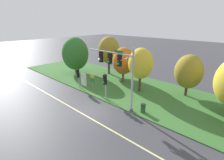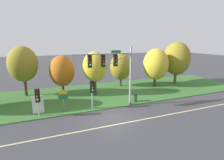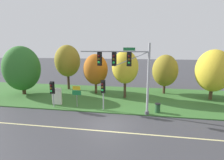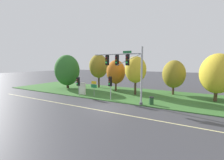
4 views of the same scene
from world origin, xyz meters
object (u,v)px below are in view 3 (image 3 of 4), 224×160
at_px(tree_behind_signpost, 96,69).
at_px(tree_tall_centre, 165,71).
at_px(pedestrian_signal_further_along, 103,89).
at_px(trash_bin, 158,108).
at_px(tree_right_far, 213,71).
at_px(tree_left_of_mast, 68,61).
at_px(route_sign_post, 77,93).
at_px(traffic_signal_mast, 127,67).
at_px(info_kiosk, 57,96).
at_px(pedestrian_signal_near_kerb, 52,89).
at_px(tree_mid_verge, 125,67).
at_px(tree_nearest_road, 22,68).

xyz_separation_m(tree_behind_signpost, tree_tall_centre, (9.45, 1.53, -0.15)).
xyz_separation_m(pedestrian_signal_further_along, trash_bin, (5.50, 0.32, -1.82)).
bearing_deg(tree_right_far, tree_left_of_mast, 173.77).
distance_m(route_sign_post, trash_bin, 8.63).
relative_size(traffic_signal_mast, info_kiosk, 3.59).
bearing_deg(info_kiosk, tree_behind_signpost, 59.84).
bearing_deg(pedestrian_signal_near_kerb, tree_behind_signpost, 64.57).
bearing_deg(pedestrian_signal_near_kerb, traffic_signal_mast, -2.07).
height_order(route_sign_post, trash_bin, route_sign_post).
bearing_deg(pedestrian_signal_further_along, info_kiosk, 170.00).
height_order(tree_behind_signpost, tree_mid_verge, tree_mid_verge).
xyz_separation_m(pedestrian_signal_near_kerb, trash_bin, (11.03, 0.40, -1.55)).
bearing_deg(tree_tall_centre, tree_behind_signpost, -170.82).
distance_m(tree_behind_signpost, info_kiosk, 6.72).
height_order(traffic_signal_mast, tree_nearest_road, traffic_signal_mast).
relative_size(route_sign_post, info_kiosk, 1.24).
xyz_separation_m(route_sign_post, tree_right_far, (15.44, 5.37, 2.03)).
relative_size(tree_left_of_mast, trash_bin, 7.25).
bearing_deg(pedestrian_signal_near_kerb, tree_nearest_road, 146.42).
distance_m(tree_left_of_mast, trash_bin, 15.42).
bearing_deg(pedestrian_signal_near_kerb, info_kiosk, 93.56).
distance_m(info_kiosk, trash_bin, 11.12).
xyz_separation_m(traffic_signal_mast, trash_bin, (3.10, 0.68, -4.11)).
height_order(pedestrian_signal_further_along, tree_nearest_road, tree_nearest_road).
height_order(pedestrian_signal_further_along, trash_bin, pedestrian_signal_further_along).
distance_m(pedestrian_signal_further_along, tree_left_of_mast, 11.04).
bearing_deg(pedestrian_signal_further_along, tree_left_of_mast, 131.87).
relative_size(tree_left_of_mast, tree_behind_signpost, 1.23).
distance_m(route_sign_post, tree_mid_verge, 6.93).
distance_m(tree_behind_signpost, tree_mid_verge, 4.49).
distance_m(tree_left_of_mast, info_kiosk, 8.04).
height_order(tree_right_far, trash_bin, tree_right_far).
bearing_deg(tree_mid_verge, info_kiosk, -151.70).
relative_size(pedestrian_signal_further_along, tree_behind_signpost, 0.58).
height_order(traffic_signal_mast, tree_right_far, traffic_signal_mast).
height_order(pedestrian_signal_near_kerb, info_kiosk, pedestrian_signal_near_kerb).
bearing_deg(tree_right_far, route_sign_post, -160.84).
distance_m(pedestrian_signal_near_kerb, tree_nearest_road, 8.16).
xyz_separation_m(route_sign_post, tree_left_of_mast, (-4.19, 7.51, 2.77)).
xyz_separation_m(tree_left_of_mast, tree_right_far, (19.63, -2.14, -0.74)).
xyz_separation_m(pedestrian_signal_near_kerb, tree_right_far, (17.92, 6.02, 1.58)).
bearing_deg(tree_mid_verge, pedestrian_signal_near_kerb, -145.42).
xyz_separation_m(tree_left_of_mast, tree_tall_centre, (14.25, -0.15, -1.11)).
bearing_deg(pedestrian_signal_near_kerb, tree_right_far, 18.57).
height_order(pedestrian_signal_near_kerb, tree_nearest_road, tree_nearest_road).
relative_size(info_kiosk, trash_bin, 2.04).
xyz_separation_m(pedestrian_signal_near_kerb, tree_behind_signpost, (3.08, 6.49, 1.35)).
relative_size(tree_nearest_road, trash_bin, 7.07).
relative_size(route_sign_post, tree_tall_centre, 0.44).
relative_size(tree_tall_centre, trash_bin, 5.82).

